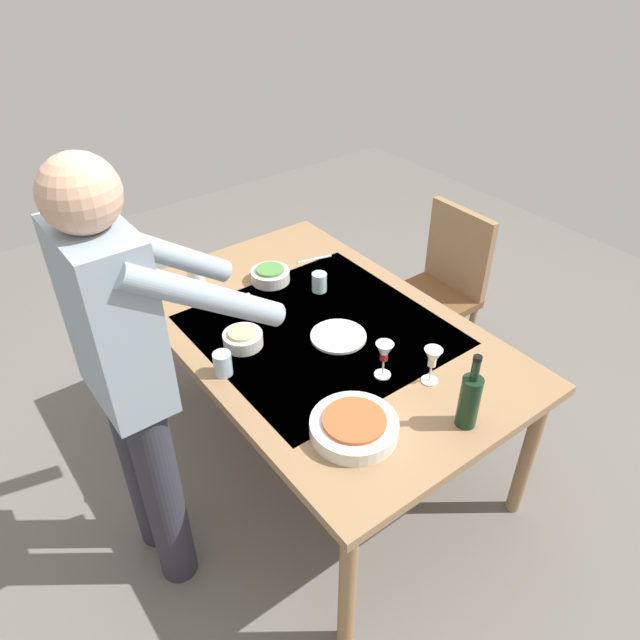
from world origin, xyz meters
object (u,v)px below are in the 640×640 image
Objects in this scene: water_cup_near_right at (319,282)px; side_bowl_salad at (270,275)px; wine_bottle at (469,400)px; person_server at (131,371)px; wine_glass_right at (384,354)px; wine_glass_left at (432,360)px; serving_bowl_pasta at (354,426)px; dining_table at (320,341)px; water_cup_far_left at (222,363)px; side_bowl_bread at (243,338)px; chair_near at (442,282)px; dinner_plate_near at (338,336)px; water_cup_near_left at (196,275)px.

side_bowl_salad is (0.20, 0.13, -0.01)m from water_cup_near_right.
water_cup_near_right is at bearing -6.10° from wine_bottle.
wine_glass_right is at bearing -110.75° from person_server.
water_cup_near_right is (0.74, -0.05, -0.06)m from wine_glass_left.
wine_glass_left is 0.40m from serving_bowl_pasta.
dining_table is 17.97× the size of water_cup_far_left.
wine_bottle reaches higher than side_bowl_salad.
side_bowl_bread is (0.11, 0.31, 0.09)m from dining_table.
chair_near is 1.39m from serving_bowl_pasta.
wine_bottle is at bearing -170.57° from wine_glass_right.
wine_glass_right is 0.82m from side_bowl_salad.
water_cup_far_left is (0.73, 0.53, -0.06)m from wine_bottle.
water_cup_far_left is 0.50m from dinner_plate_near.
wine_glass_right is at bearing -128.48° from water_cup_far_left.
wine_bottle reaches higher than wine_glass_right.
water_cup_near_left is at bearing 68.54° from chair_near.
person_server is at bearing 94.18° from dining_table.
side_bowl_bread is (-0.05, 1.23, 0.23)m from chair_near.
water_cup_far_left is 0.57m from serving_bowl_pasta.
water_cup_near_right reaches higher than side_bowl_salad.
wine_glass_right is (-0.37, -0.02, 0.17)m from dining_table.
wine_glass_right reaches higher than dinner_plate_near.
serving_bowl_pasta is 1.02m from side_bowl_salad.
side_bowl_bread is (0.64, 0.05, 0.00)m from serving_bowl_pasta.
wine_glass_left is at bearing -115.20° from person_server.
wine_bottle is 1.96× the size of wine_glass_left.
serving_bowl_pasta is 1.88× the size of side_bowl_bread.
wine_bottle is at bearing -174.16° from dining_table.
water_cup_far_left is 0.59× the size of side_bowl_bread.
person_server is 17.85× the size of water_cup_far_left.
person_server is 10.56× the size of side_bowl_bread.
dinner_plate_near is (-0.33, 0.15, -0.04)m from water_cup_near_right.
chair_near reaches higher than side_bowl_bread.
wine_bottle is (-0.73, -0.07, 0.17)m from dining_table.
person_server is 0.89m from wine_glass_right.
water_cup_far_left is 0.67m from side_bowl_salad.
wine_glass_right is (0.13, 0.12, 0.00)m from wine_glass_left.
wine_glass_left is (-0.66, 0.80, 0.30)m from chair_near.
wine_glass_left is 0.94× the size of side_bowl_bread.
dining_table is 1.87× the size of chair_near.
dining_table is at bearing -85.82° from person_server.
dining_table is 11.26× the size of wine_glass_right.
water_cup_far_left is at bearing 124.00° from side_bowl_bread.
water_cup_near_right reaches higher than dining_table.
wine_bottle is at bearing -120.14° from serving_bowl_pasta.
wine_bottle is 0.39m from serving_bowl_pasta.
water_cup_near_right is at bearing -74.44° from side_bowl_bread.
dinner_plate_near is at bearing 14.15° from wine_glass_left.
water_cup_far_left is at bearing 89.43° from dining_table.
dinner_plate_near is (-0.09, -0.49, -0.04)m from water_cup_far_left.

